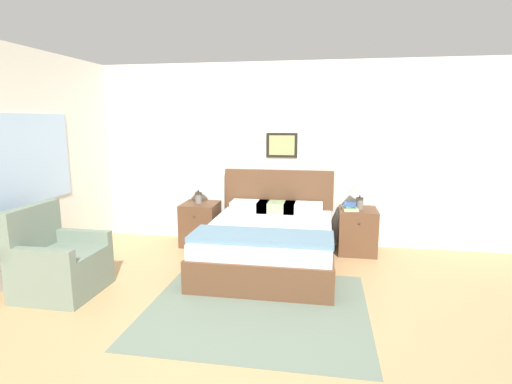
# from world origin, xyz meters

# --- Properties ---
(ground_plane) EXTENTS (16.00, 16.00, 0.00)m
(ground_plane) POSITION_xyz_m (0.00, 0.00, 0.00)
(ground_plane) COLOR tan
(wall_back) EXTENTS (7.57, 0.09, 2.60)m
(wall_back) POSITION_xyz_m (0.00, 2.80, 1.30)
(wall_back) COLOR silver
(wall_back) RESTS_ON ground_plane
(wall_left) EXTENTS (0.08, 5.17, 2.60)m
(wall_left) POSITION_xyz_m (-2.61, 1.36, 1.30)
(wall_left) COLOR silver
(wall_left) RESTS_ON ground_plane
(area_rug_main) EXTENTS (2.11, 1.90, 0.01)m
(area_rug_main) POSITION_xyz_m (0.12, 0.61, 0.00)
(area_rug_main) COLOR slate
(area_rug_main) RESTS_ON ground_plane
(bed) EXTENTS (1.56, 1.95, 1.09)m
(bed) POSITION_xyz_m (0.08, 1.77, 0.30)
(bed) COLOR brown
(bed) RESTS_ON ground_plane
(armchair) EXTENTS (0.74, 0.76, 0.93)m
(armchair) POSITION_xyz_m (-1.98, 0.60, 0.31)
(armchair) COLOR slate
(armchair) RESTS_ON ground_plane
(nightstand_near_window) EXTENTS (0.50, 0.54, 0.61)m
(nightstand_near_window) POSITION_xyz_m (-1.04, 2.47, 0.31)
(nightstand_near_window) COLOR brown
(nightstand_near_window) RESTS_ON ground_plane
(nightstand_by_door) EXTENTS (0.50, 0.54, 0.61)m
(nightstand_by_door) POSITION_xyz_m (1.19, 2.47, 0.31)
(nightstand_by_door) COLOR brown
(nightstand_by_door) RESTS_ON ground_plane
(table_lamp_near_window) EXTENTS (0.31, 0.31, 0.43)m
(table_lamp_near_window) POSITION_xyz_m (-1.05, 2.46, 0.92)
(table_lamp_near_window) COLOR slate
(table_lamp_near_window) RESTS_ON nightstand_near_window
(table_lamp_by_door) EXTENTS (0.31, 0.31, 0.43)m
(table_lamp_by_door) POSITION_xyz_m (1.20, 2.46, 0.92)
(table_lamp_by_door) COLOR slate
(table_lamp_by_door) RESTS_ON nightstand_by_door
(book_thick_bottom) EXTENTS (0.22, 0.30, 0.03)m
(book_thick_bottom) POSITION_xyz_m (1.07, 2.41, 0.62)
(book_thick_bottom) COLOR beige
(book_thick_bottom) RESTS_ON nightstand_by_door
(book_hardcover_middle) EXTENTS (0.16, 0.23, 0.03)m
(book_hardcover_middle) POSITION_xyz_m (1.07, 2.41, 0.65)
(book_hardcover_middle) COLOR #4C7551
(book_hardcover_middle) RESTS_ON book_thick_bottom
(book_novel_upper) EXTENTS (0.19, 0.25, 0.04)m
(book_novel_upper) POSITION_xyz_m (1.07, 2.41, 0.69)
(book_novel_upper) COLOR #335693
(book_novel_upper) RESTS_ON book_hardcover_middle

